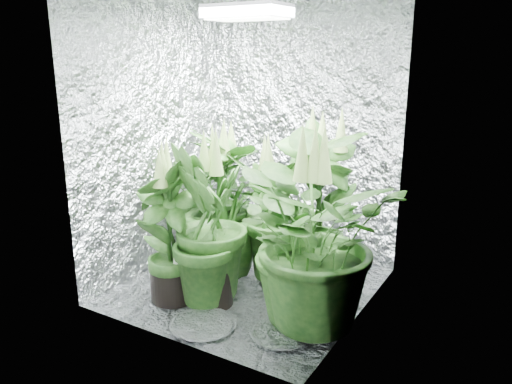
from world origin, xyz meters
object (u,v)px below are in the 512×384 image
at_px(plant_f, 171,232).
at_px(plant_g, 210,226).
at_px(circulation_fan, 349,269).
at_px(grow_lamp, 247,12).
at_px(plant_e, 307,237).
at_px(plant_c, 279,214).
at_px(plant_d, 223,205).
at_px(plant_a, 219,198).
at_px(plant_b, 318,205).

height_order(plant_f, plant_g, plant_g).
bearing_deg(circulation_fan, plant_f, -134.74).
xyz_separation_m(grow_lamp, circulation_fan, (0.61, 0.34, -1.69)).
bearing_deg(grow_lamp, plant_e, -26.91).
distance_m(plant_c, plant_d, 0.41).
relative_size(plant_e, circulation_fan, 3.71).
bearing_deg(plant_f, plant_c, 55.42).
relative_size(plant_a, plant_e, 0.89).
relative_size(plant_a, plant_d, 0.95).
xyz_separation_m(plant_b, plant_d, (-0.64, -0.24, -0.04)).
distance_m(plant_c, plant_f, 0.79).
height_order(plant_e, plant_f, plant_e).
xyz_separation_m(plant_d, circulation_fan, (0.89, 0.25, -0.39)).
distance_m(plant_b, plant_d, 0.68).
bearing_deg(circulation_fan, plant_c, -161.55).
height_order(grow_lamp, circulation_fan, grow_lamp).
bearing_deg(circulation_fan, plant_e, -86.72).
distance_m(plant_d, plant_f, 0.51).
bearing_deg(plant_f, plant_d, 82.97).
xyz_separation_m(plant_a, plant_g, (0.36, -0.62, 0.02)).
height_order(grow_lamp, plant_a, grow_lamp).
bearing_deg(plant_e, plant_g, -176.37).
bearing_deg(plant_c, plant_a, 175.36).
relative_size(grow_lamp, plant_f, 0.48).
bearing_deg(plant_e, plant_b, 108.48).
bearing_deg(circulation_fan, grow_lamp, -143.95).
bearing_deg(plant_b, plant_e, -71.52).
bearing_deg(plant_c, plant_b, 20.12).
distance_m(plant_d, plant_g, 0.47).
distance_m(plant_d, plant_e, 0.93).
distance_m(grow_lamp, circulation_fan, 1.83).
height_order(plant_c, plant_g, plant_g).
distance_m(plant_b, circulation_fan, 0.49).
bearing_deg(plant_f, plant_a, 98.54).
height_order(plant_b, plant_d, plant_b).
xyz_separation_m(grow_lamp, plant_a, (-0.44, 0.28, -1.32)).
relative_size(grow_lamp, plant_b, 0.41).
xyz_separation_m(plant_e, circulation_fan, (0.04, 0.63, -0.44)).
bearing_deg(plant_d, plant_b, 20.33).
height_order(plant_a, plant_e, plant_e).
bearing_deg(grow_lamp, plant_g, -103.33).
xyz_separation_m(plant_d, plant_e, (0.85, -0.39, 0.04)).
relative_size(plant_g, circulation_fan, 3.46).
relative_size(plant_d, plant_g, 1.00).
relative_size(plant_c, circulation_fan, 3.20).
relative_size(plant_a, plant_c, 1.04).
relative_size(plant_a, plant_b, 0.89).
relative_size(plant_e, plant_f, 1.17).
bearing_deg(grow_lamp, plant_a, 147.06).
height_order(plant_c, plant_f, plant_c).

